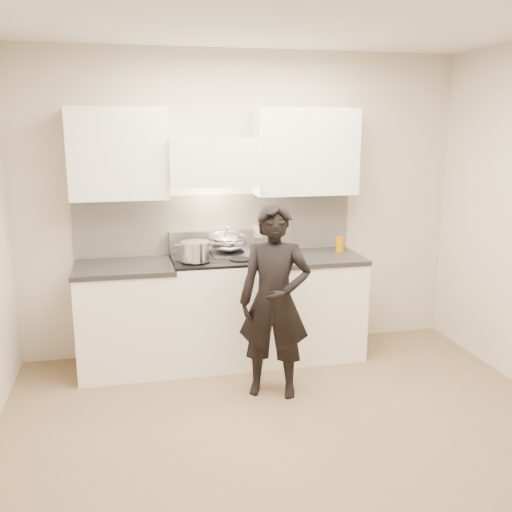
# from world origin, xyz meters

# --- Properties ---
(ground_plane) EXTENTS (4.00, 4.00, 0.00)m
(ground_plane) POSITION_xyz_m (0.00, 0.00, 0.00)
(ground_plane) COLOR #7F6449
(room_shell) EXTENTS (4.04, 3.54, 2.70)m
(room_shell) POSITION_xyz_m (-0.06, 0.37, 1.60)
(room_shell) COLOR beige
(room_shell) RESTS_ON ground
(stove) EXTENTS (0.76, 0.65, 0.96)m
(stove) POSITION_xyz_m (-0.30, 1.42, 0.47)
(stove) COLOR white
(stove) RESTS_ON ground
(counter_right) EXTENTS (0.92, 0.67, 0.92)m
(counter_right) POSITION_xyz_m (0.53, 1.43, 0.46)
(counter_right) COLOR white
(counter_right) RESTS_ON ground
(counter_left) EXTENTS (0.82, 0.67, 0.92)m
(counter_left) POSITION_xyz_m (-1.08, 1.43, 0.46)
(counter_left) COLOR white
(counter_left) RESTS_ON ground
(wok) EXTENTS (0.34, 0.42, 0.27)m
(wok) POSITION_xyz_m (-0.17, 1.57, 1.05)
(wok) COLOR silver
(wok) RESTS_ON stove
(stock_pot) EXTENTS (0.34, 0.25, 0.16)m
(stock_pot) POSITION_xyz_m (-0.50, 1.28, 1.04)
(stock_pot) COLOR silver
(stock_pot) RESTS_ON stove
(utensil_crock) EXTENTS (0.13, 0.13, 0.34)m
(utensil_crock) POSITION_xyz_m (0.26, 1.61, 1.02)
(utensil_crock) COLOR #AAAAAC
(utensil_crock) RESTS_ON counter_right
(spice_jar) EXTENTS (0.04, 0.04, 0.09)m
(spice_jar) POSITION_xyz_m (0.32, 1.59, 0.97)
(spice_jar) COLOR orange
(spice_jar) RESTS_ON counter_right
(oil_glass) EXTENTS (0.08, 0.08, 0.14)m
(oil_glass) POSITION_xyz_m (0.86, 1.52, 0.99)
(oil_glass) COLOR #B26905
(oil_glass) RESTS_ON counter_right
(person) EXTENTS (0.64, 0.53, 1.49)m
(person) POSITION_xyz_m (0.03, 0.70, 0.75)
(person) COLOR black
(person) RESTS_ON ground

